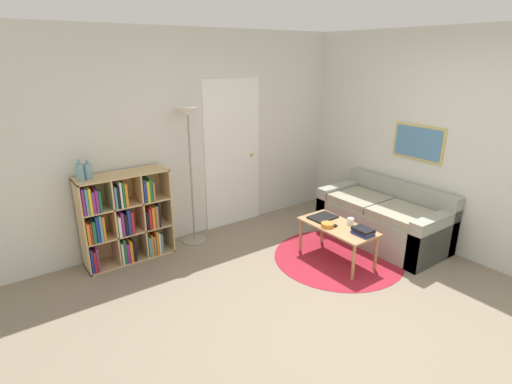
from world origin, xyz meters
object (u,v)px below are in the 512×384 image
(floor_lamp, at_px, (189,140))
(bowl, at_px, (327,225))
(bookshelf, at_px, (123,218))
(coffee_table, at_px, (338,230))
(laptop, at_px, (323,217))
(couch, at_px, (385,219))
(cup, at_px, (351,221))
(bottle_left, at_px, (80,172))
(bottle_middle, at_px, (88,171))

(floor_lamp, bearing_deg, bowl, -54.19)
(bookshelf, bearing_deg, coffee_table, -36.18)
(laptop, xyz_separation_m, bowl, (-0.14, -0.22, 0.01))
(couch, distance_m, bowl, 1.04)
(cup, distance_m, bottle_left, 3.00)
(floor_lamp, distance_m, couch, 2.67)
(bookshelf, bearing_deg, bottle_middle, 179.73)
(bookshelf, xyz_separation_m, cup, (2.12, -1.51, -0.04))
(laptop, bearing_deg, bottle_left, 153.65)
(coffee_table, bearing_deg, bookshelf, 143.82)
(floor_lamp, xyz_separation_m, bottle_middle, (-1.17, 0.03, -0.19))
(bookshelf, relative_size, cup, 13.77)
(laptop, relative_size, cup, 4.35)
(bookshelf, height_order, bottle_middle, bottle_middle)
(bookshelf, xyz_separation_m, floor_lamp, (0.87, -0.03, 0.81))
(laptop, bearing_deg, bookshelf, 149.28)
(bowl, distance_m, bottle_left, 2.73)
(couch, height_order, bottle_left, bottle_left)
(laptop, bearing_deg, couch, -15.05)
(couch, xyz_separation_m, bottle_middle, (-3.19, 1.43, 0.85))
(couch, xyz_separation_m, laptop, (-0.89, 0.24, 0.17))
(cup, bearing_deg, couch, 6.34)
(bookshelf, height_order, couch, bookshelf)
(bottle_middle, bearing_deg, floor_lamp, -1.47)
(bookshelf, bearing_deg, cup, -35.46)
(floor_lamp, distance_m, coffee_table, 2.04)
(bottle_left, relative_size, bottle_middle, 1.09)
(cup, relative_size, bottle_left, 0.33)
(couch, relative_size, coffee_table, 1.72)
(floor_lamp, height_order, bottle_middle, floor_lamp)
(coffee_table, bearing_deg, bowl, 159.85)
(laptop, distance_m, cup, 0.35)
(bookshelf, xyz_separation_m, bottle_left, (-0.39, -0.01, 0.62))
(floor_lamp, bearing_deg, bottle_left, 179.02)
(bookshelf, xyz_separation_m, bowl, (1.86, -1.40, -0.06))
(floor_lamp, relative_size, couch, 1.09)
(floor_lamp, bearing_deg, coffee_table, -51.86)
(bookshelf, height_order, bottle_left, bottle_left)
(cup, bearing_deg, bottle_middle, 148.06)
(cup, bearing_deg, bookshelf, 144.54)
(coffee_table, relative_size, laptop, 2.77)
(cup, distance_m, bottle_middle, 2.94)
(bowl, bearing_deg, bookshelf, 142.93)
(floor_lamp, distance_m, bowl, 1.90)
(bowl, relative_size, cup, 1.91)
(cup, bearing_deg, bottle_left, 149.04)
(bookshelf, height_order, bowl, bookshelf)
(bottle_left, bearing_deg, coffee_table, -31.35)
(bookshelf, height_order, cup, bookshelf)
(bookshelf, distance_m, bottle_left, 0.73)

